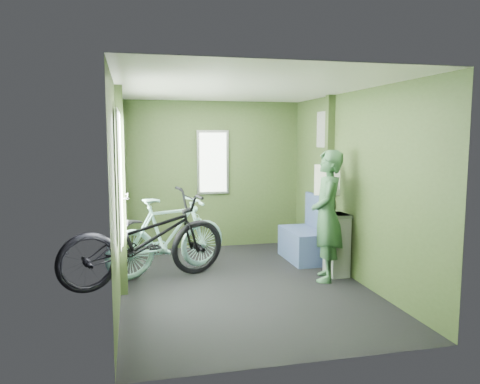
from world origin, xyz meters
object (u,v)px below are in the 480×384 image
object	(u,v)px
bicycle_black	(147,283)
bicycle_mint	(169,274)
passenger	(327,215)
waste_box	(337,245)
bench_seat	(306,241)

from	to	relation	value
bicycle_black	bicycle_mint	world-z (taller)	bicycle_black
passenger	waste_box	distance (m)	0.48
bicycle_black	bicycle_mint	xyz separation A→B (m)	(0.30, 0.33, 0.00)
passenger	bicycle_black	bearing A→B (deg)	-77.23
bicycle_black	bench_seat	xyz separation A→B (m)	(2.25, 0.58, 0.27)
passenger	waste_box	world-z (taller)	passenger
passenger	waste_box	bearing A→B (deg)	147.15
passenger	bench_seat	bearing A→B (deg)	-163.62
bicycle_mint	bench_seat	bearing A→B (deg)	-106.52
bicycle_mint	passenger	distance (m)	2.14
waste_box	bench_seat	bearing A→B (deg)	98.36
bicycle_black	waste_box	distance (m)	2.41
bicycle_black	passenger	distance (m)	2.33
waste_box	passenger	bearing A→B (deg)	-144.78
passenger	waste_box	xyz separation A→B (m)	(0.20, 0.14, -0.40)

